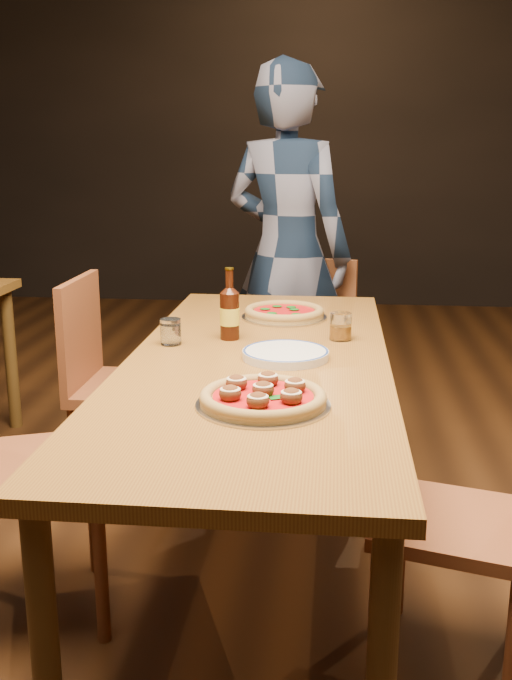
# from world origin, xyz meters

# --- Properties ---
(ground) EXTENTS (9.00, 9.00, 0.00)m
(ground) POSITION_xyz_m (0.00, 0.00, 0.00)
(ground) COLOR black
(table_main) EXTENTS (0.80, 2.00, 0.75)m
(table_main) POSITION_xyz_m (0.00, 0.00, 0.68)
(table_main) COLOR brown
(table_main) RESTS_ON ground
(chair_main_nw) EXTENTS (0.58, 0.58, 0.96)m
(chair_main_nw) POSITION_xyz_m (-0.65, -0.27, 0.48)
(chair_main_nw) COLOR brown
(chair_main_nw) RESTS_ON ground
(chair_main_sw) EXTENTS (0.44, 0.44, 0.93)m
(chair_main_sw) POSITION_xyz_m (-0.55, 0.55, 0.47)
(chair_main_sw) COLOR brown
(chair_main_sw) RESTS_ON ground
(chair_main_e) EXTENTS (0.49, 0.49, 0.85)m
(chair_main_e) POSITION_xyz_m (0.56, -0.37, 0.42)
(chair_main_e) COLOR brown
(chair_main_e) RESTS_ON ground
(chair_end) EXTENTS (0.50, 0.50, 0.89)m
(chair_end) POSITION_xyz_m (0.09, 1.24, 0.45)
(chair_end) COLOR brown
(chair_end) RESTS_ON ground
(pizza_meatball) EXTENTS (0.34, 0.34, 0.06)m
(pizza_meatball) POSITION_xyz_m (0.06, -0.44, 0.77)
(pizza_meatball) COLOR #B7B7BF
(pizza_meatball) RESTS_ON table_main
(pizza_margherita) EXTENTS (0.32, 0.32, 0.04)m
(pizza_margherita) POSITION_xyz_m (0.04, 0.56, 0.77)
(pizza_margherita) COLOR #B7B7BF
(pizza_margherita) RESTS_ON table_main
(plate_stack) EXTENTS (0.26, 0.26, 0.03)m
(plate_stack) POSITION_xyz_m (0.09, 0.00, 0.76)
(plate_stack) COLOR white
(plate_stack) RESTS_ON table_main
(beer_bottle) EXTENTS (0.07, 0.07, 0.24)m
(beer_bottle) POSITION_xyz_m (-0.12, 0.23, 0.83)
(beer_bottle) COLOR black
(beer_bottle) RESTS_ON table_main
(water_glass) EXTENTS (0.07, 0.07, 0.09)m
(water_glass) POSITION_xyz_m (-0.30, 0.14, 0.79)
(water_glass) COLOR white
(water_glass) RESTS_ON table_main
(amber_glass) EXTENTS (0.07, 0.07, 0.09)m
(amber_glass) POSITION_xyz_m (0.25, 0.25, 0.80)
(amber_glass) COLOR #AB6313
(amber_glass) RESTS_ON table_main
(diner) EXTENTS (0.76, 0.65, 1.76)m
(diner) POSITION_xyz_m (0.00, 1.35, 0.88)
(diner) COLOR black
(diner) RESTS_ON ground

